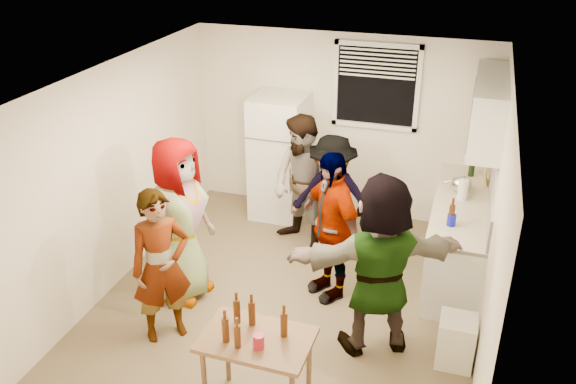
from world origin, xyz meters
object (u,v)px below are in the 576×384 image
(refrigerator, at_px, (279,157))
(guest_orange, at_px, (374,344))
(blue_cup, at_px, (451,225))
(guest_stripe, at_px, (168,333))
(guest_black, at_px, (328,292))
(guest_back_left, at_px, (302,245))
(beer_bottle_counter, at_px, (450,225))
(kettle, at_px, (460,192))
(guest_grey, at_px, (186,293))
(wine_bottle, at_px, (471,176))
(red_cup, at_px, (259,347))
(beer_bottle_table, at_px, (238,346))
(guest_back_right, at_px, (330,255))
(trash_bin, at_px, (456,341))

(refrigerator, bearing_deg, guest_orange, -53.26)
(blue_cup, xyz_separation_m, guest_stripe, (-2.62, -1.52, -0.90))
(guest_stripe, distance_m, guest_black, 1.84)
(guest_back_left, bearing_deg, guest_orange, -22.59)
(beer_bottle_counter, xyz_separation_m, guest_stripe, (-2.61, -1.52, -0.90))
(kettle, height_order, guest_back_left, kettle)
(guest_stripe, bearing_deg, guest_grey, 58.62)
(wine_bottle, height_order, red_cup, wine_bottle)
(wine_bottle, relative_size, guest_stripe, 0.18)
(kettle, height_order, beer_bottle_table, kettle)
(kettle, relative_size, guest_back_left, 0.15)
(guest_stripe, bearing_deg, refrigerator, 41.90)
(wine_bottle, relative_size, guest_grey, 0.16)
(kettle, xyz_separation_m, guest_black, (-1.27, -1.19, -0.90))
(kettle, xyz_separation_m, beer_bottle_table, (-1.53, -3.20, -0.13))
(wine_bottle, xyz_separation_m, guest_grey, (-2.90, -2.20, -0.90))
(refrigerator, distance_m, guest_stripe, 2.99)
(refrigerator, relative_size, kettle, 6.45)
(guest_back_right, height_order, guest_black, guest_back_right)
(guest_stripe, xyz_separation_m, guest_back_left, (0.81, 2.10, 0.00))
(kettle, relative_size, blue_cup, 2.10)
(guest_black, bearing_deg, red_cup, -50.03)
(refrigerator, height_order, guest_black, refrigerator)
(guest_back_right, relative_size, guest_black, 0.93)
(beer_bottle_counter, xyz_separation_m, guest_orange, (-0.57, -1.05, -0.90))
(trash_bin, bearing_deg, guest_stripe, -171.06)
(beer_bottle_table, xyz_separation_m, guest_back_left, (-0.32, 2.92, -0.77))
(wine_bottle, distance_m, guest_grey, 3.75)
(guest_grey, distance_m, guest_orange, 2.20)
(beer_bottle_table, bearing_deg, guest_orange, 54.49)
(beer_bottle_table, height_order, red_cup, beer_bottle_table)
(refrigerator, xyz_separation_m, blue_cup, (2.36, -1.34, 0.05))
(beer_bottle_counter, height_order, guest_orange, beer_bottle_counter)
(guest_black, relative_size, guest_orange, 0.93)
(trash_bin, xyz_separation_m, guest_back_right, (-1.60, 1.53, -0.25))
(guest_black, distance_m, guest_orange, 0.98)
(guest_back_right, bearing_deg, refrigerator, 143.65)
(beer_bottle_counter, distance_m, guest_stripe, 3.15)
(guest_back_left, bearing_deg, guest_grey, -93.78)
(kettle, xyz_separation_m, beer_bottle_counter, (-0.05, -0.87, 0.00))
(refrigerator, bearing_deg, beer_bottle_table, -76.73)
(blue_cup, distance_m, guest_grey, 3.01)
(guest_orange, bearing_deg, guest_back_right, -86.75)
(beer_bottle_counter, relative_size, guest_orange, 0.13)
(red_cup, bearing_deg, refrigerator, 105.84)
(kettle, relative_size, guest_stripe, 0.16)
(guest_stripe, bearing_deg, blue_cup, -12.83)
(trash_bin, bearing_deg, refrigerator, 136.64)
(guest_orange, bearing_deg, beer_bottle_counter, -143.87)
(beer_bottle_counter, height_order, beer_bottle_table, beer_bottle_counter)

